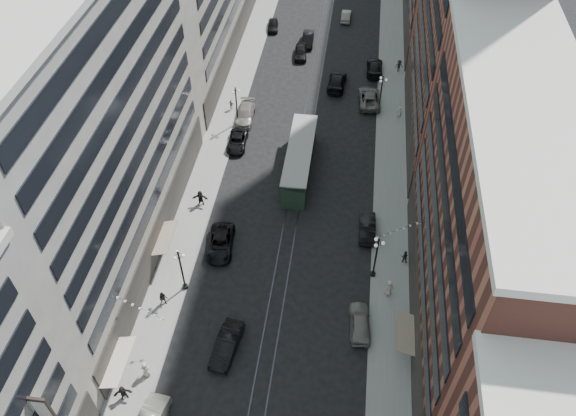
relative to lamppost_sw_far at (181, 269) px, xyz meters
The scene contains 34 objects.
ground 33.44m from the lamppost_sw_far, 73.96° to the left, with size 220.00×220.00×0.00m, color black.
sidewalk_west 42.15m from the lamppost_sw_far, 92.45° to the left, with size 4.00×180.00×0.15m, color gray.
sidewalk_east 46.70m from the lamppost_sw_far, 64.31° to the left, with size 4.00×180.00×0.15m, color gray.
rail_west 42.96m from the lamppost_sw_far, 78.56° to the left, with size 0.12×180.00×0.02m, color #2D2D33.
rail_east 43.26m from the lamppost_sw_far, 76.74° to the left, with size 0.12×180.00×0.02m, color #2D2D33.
building_west_mid 14.31m from the lamppost_sw_far, 147.34° to the left, with size 8.00×36.00×28.00m, color #A09B8E.
building_east_mid 27.67m from the lamppost_sw_far, ahead, with size 8.00×30.00×24.00m, color brown.
lamppost_sw_far is the anchor object (origin of this frame).
lamppost_sw_mid 27.00m from the lamppost_sw_far, 90.00° to the left, with size 1.03×1.14×5.52m.
lamppost_se_far 18.83m from the lamppost_sw_far, 12.26° to the left, with size 1.03×1.14×5.52m.
lamppost_se_mid 36.91m from the lamppost_sw_far, 60.10° to the left, with size 1.03×1.14×5.52m.
streetcar 20.83m from the lamppost_sw_far, 63.73° to the left, with size 2.92×13.19×3.65m.
car_2 6.52m from the lamppost_sw_far, 66.96° to the left, with size 2.58×5.59×1.55m, color black.
car_4 17.61m from the lamppost_sw_far, ahead, with size 1.93×4.79×1.63m, color slate.
car_5 8.60m from the lamppost_sw_far, 48.16° to the right, with size 1.80×5.17×1.71m, color black.
pedestrian_1 9.81m from the lamppost_sw_far, 95.29° to the right, with size 0.89×0.48×1.81m, color beige.
pedestrian_2 3.37m from the lamppost_sw_far, 124.58° to the right, with size 0.83×0.46×1.71m, color black.
car_7 22.65m from the lamppost_sw_far, 87.90° to the left, with size 2.27×4.92×1.37m, color black.
car_8 28.26m from the lamppost_sw_far, 88.37° to the left, with size 2.27×5.59×1.62m, color gray.
car_9 52.76m from the lamppost_sw_far, 89.13° to the left, with size 1.65×4.11×1.40m, color black.
car_10 20.28m from the lamppost_sw_far, 29.20° to the left, with size 1.69×4.85×1.60m, color black.
car_11 38.07m from the lamppost_sw_far, 63.35° to the left, with size 2.77×6.01×1.67m, color #646059.
car_12 45.52m from the lamppost_sw_far, 67.23° to the left, with size 2.28×5.62×1.63m, color black.
car_13 45.31m from the lamppost_sw_far, 81.98° to the left, with size 1.84×4.58×1.56m, color black.
car_14 58.85m from the lamppost_sw_far, 77.76° to the left, with size 1.49×4.27×1.41m, color gray.
pedestrian_5 11.81m from the lamppost_sw_far, 95.95° to the left, with size 1.79×0.51×1.93m, color black.
pedestrian_6 29.97m from the lamppost_sw_far, 92.75° to the left, with size 0.88×0.40×1.49m, color #9F9884.
pedestrian_7 22.48m from the lamppost_sw_far, 16.01° to the left, with size 0.76×0.41×1.56m, color black.
pedestrian_8 37.25m from the lamppost_sw_far, 55.49° to the left, with size 0.70×0.46×1.91m, color beige.
pedestrian_9 47.42m from the lamppost_sw_far, 63.51° to the left, with size 1.18×0.49×1.82m, color black.
car_extra_0 49.39m from the lamppost_sw_far, 81.84° to the left, with size 1.70×4.87×1.60m, color black.
car_extra_1 39.51m from the lamppost_sw_far, 71.74° to the left, with size 2.44×6.00×1.74m, color black.
pedestrian_extra_0 20.09m from the lamppost_sw_far, ahead, with size 0.94×0.51×1.92m, color #B5A696.
pedestrian_extra_1 12.22m from the lamppost_sw_far, 100.22° to the right, with size 1.57×0.45×1.69m, color black.
Camera 1 is at (5.25, -3.50, 45.55)m, focal length 35.00 mm.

